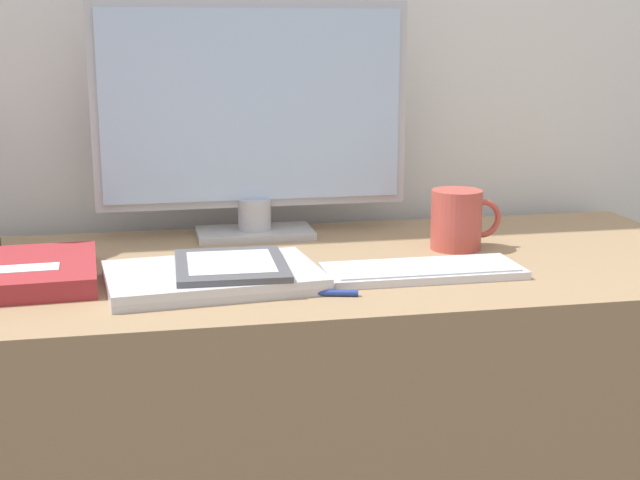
% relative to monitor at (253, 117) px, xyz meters
% --- Properties ---
extents(desk, '(1.33, 0.57, 0.74)m').
position_rel_monitor_xyz_m(desk, '(0.07, -0.21, -0.58)').
color(desk, '#997A56').
rests_on(desk, ground_plane).
extents(monitor, '(0.55, 0.11, 0.41)m').
position_rel_monitor_xyz_m(monitor, '(0.00, 0.00, 0.00)').
color(monitor, '#B7B7BC').
rests_on(monitor, desk).
extents(keyboard, '(0.29, 0.12, 0.01)m').
position_rel_monitor_xyz_m(keyboard, '(0.21, -0.31, -0.20)').
color(keyboard, silver).
rests_on(keyboard, desk).
extents(laptop, '(0.32, 0.23, 0.02)m').
position_rel_monitor_xyz_m(laptop, '(-0.10, -0.30, -0.20)').
color(laptop, '#BCBCC1').
rests_on(laptop, desk).
extents(ereader, '(0.16, 0.19, 0.01)m').
position_rel_monitor_xyz_m(ereader, '(-0.07, -0.30, -0.18)').
color(ereader, '#4C4C51').
rests_on(ereader, laptop).
extents(notebook, '(0.23, 0.25, 0.03)m').
position_rel_monitor_xyz_m(notebook, '(-0.37, -0.24, -0.20)').
color(notebook, maroon).
rests_on(notebook, desk).
extents(coffee_mug, '(0.12, 0.08, 0.10)m').
position_rel_monitor_xyz_m(coffee_mug, '(0.32, -0.16, -0.16)').
color(coffee_mug, '#B7473D').
rests_on(coffee_mug, desk).
extents(pen, '(0.13, 0.04, 0.01)m').
position_rel_monitor_xyz_m(pen, '(0.03, -0.38, -0.21)').
color(pen, navy).
rests_on(pen, desk).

